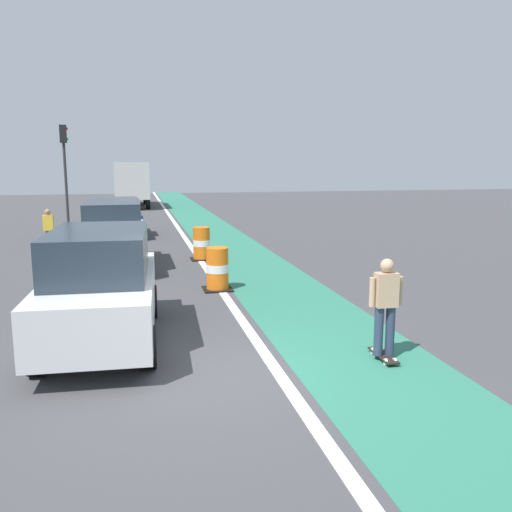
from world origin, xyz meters
TOP-DOWN VIEW (x-y plane):
  - ground_plane at (0.00, 0.00)m, footprint 100.00×100.00m
  - bike_lane_strip at (2.40, 12.00)m, footprint 2.50×80.00m
  - lane_divider_stripe at (0.90, 12.00)m, footprint 0.20×80.00m
  - skateboarder_on_lane at (2.75, 0.07)m, footprint 0.57×0.81m
  - parked_suv_nearest at (-1.81, 2.02)m, footprint 2.08×4.68m
  - parked_suv_second at (-1.82, 9.17)m, footprint 1.94×4.61m
  - parked_sedan_third at (-1.85, 16.58)m, footprint 2.06×4.18m
  - traffic_barrel_front at (0.82, 5.53)m, footprint 0.73×0.73m
  - traffic_barrel_mid at (0.97, 9.94)m, footprint 0.73×0.73m
  - delivery_truck_down_block at (-1.31, 32.73)m, footprint 2.43×7.63m
  - traffic_light_corner at (-4.59, 21.87)m, footprint 0.41×0.32m
  - pedestrian_crossing at (-4.14, 12.10)m, footprint 0.34×0.20m

SIDE VIEW (x-z plane):
  - ground_plane at x=0.00m, z-range 0.00..0.00m
  - bike_lane_strip at x=2.40m, z-range 0.00..0.01m
  - lane_divider_stripe at x=0.90m, z-range 0.00..0.01m
  - traffic_barrel_front at x=0.82m, z-range -0.01..1.08m
  - traffic_barrel_mid at x=0.97m, z-range -0.01..1.08m
  - parked_sedan_third at x=-1.85m, z-range -0.02..1.68m
  - pedestrian_crossing at x=-4.14m, z-range 0.06..1.67m
  - skateboarder_on_lane at x=2.75m, z-range 0.07..1.76m
  - parked_suv_nearest at x=-1.81m, z-range 0.02..2.06m
  - parked_suv_second at x=-1.82m, z-range 0.02..2.06m
  - delivery_truck_down_block at x=-1.31m, z-range 0.23..3.46m
  - traffic_light_corner at x=-4.59m, z-range 0.95..6.05m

